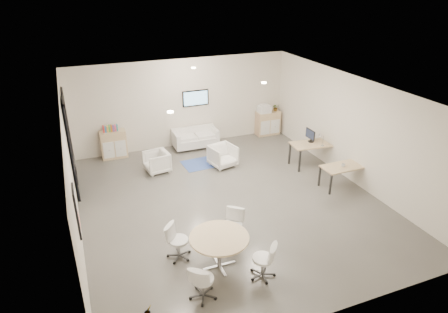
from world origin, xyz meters
The scene contains 20 objects.
room_shell centered at (0.00, 0.00, 1.60)m, with size 9.60×10.60×4.80m.
glass_door centered at (-3.95, 2.51, 1.50)m, with size 0.09×1.90×2.85m.
artwork centered at (-3.97, -1.60, 1.55)m, with size 0.05×0.54×1.04m.
wall_tv centered at (0.50, 4.46, 1.75)m, with size 0.98×0.06×0.58m.
ceiling_spots centered at (-0.20, 0.83, 3.18)m, with size 3.14×4.14×0.03m.
sideboard_left centered at (-2.59, 4.25, 0.48)m, with size 0.86×0.45×0.97m.
sideboard_right centered at (3.40, 4.25, 0.47)m, with size 0.93×0.45×0.93m.
books centered at (-2.63, 4.25, 1.08)m, with size 0.50×0.14×0.22m.
printer centered at (3.22, 4.25, 1.09)m, with size 0.47×0.39×0.33m.
loveseat centered at (0.32, 4.09, 0.33)m, with size 1.63×0.83×0.61m.
blue_rug centered at (0.14, 2.63, 0.01)m, with size 1.40×0.94×0.01m, color #2F4B91.
armchair_left centered at (-1.46, 2.61, 0.38)m, with size 0.73×0.68×0.75m, color silver.
armchair_right centered at (0.67, 2.21, 0.40)m, with size 0.78×0.73×0.80m, color silver.
desk_rear centered at (3.50, 1.21, 0.69)m, with size 1.53×0.87×0.77m.
desk_front centered at (3.48, -0.43, 0.61)m, with size 1.32×0.68×0.68m.
monitor centered at (3.46, 1.36, 1.00)m, with size 0.20×0.50×0.44m.
round_table centered at (-1.26, -2.46, 0.70)m, with size 1.29×1.29×0.78m.
meeting_chairs centered at (-1.26, -2.46, 0.41)m, with size 2.28×2.28×0.82m.
plant_cabinet centered at (3.72, 4.25, 1.05)m, with size 0.26×0.29×0.22m, color #3F7F3F.
cup centered at (3.43, -0.48, 0.74)m, with size 0.12×0.09×0.12m, color white.
Camera 1 is at (-3.75, -8.98, 5.87)m, focal length 32.00 mm.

